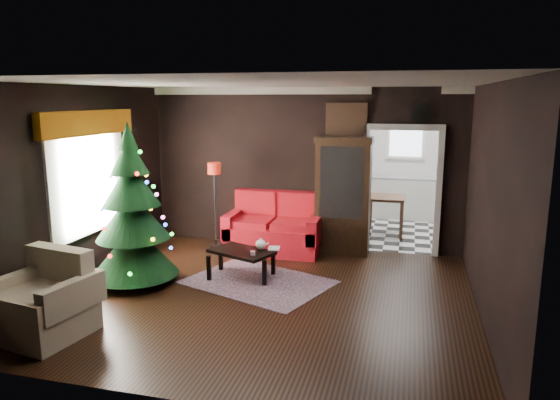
% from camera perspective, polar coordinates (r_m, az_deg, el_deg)
% --- Properties ---
extents(floor, '(5.50, 5.50, 0.00)m').
position_cam_1_polar(floor, '(6.98, -1.88, -10.71)').
color(floor, black).
rests_on(floor, ground).
extents(ceiling, '(5.50, 5.50, 0.00)m').
position_cam_1_polar(ceiling, '(6.48, -2.04, 12.92)').
color(ceiling, white).
rests_on(ceiling, ground).
extents(wall_back, '(5.50, 0.00, 5.50)m').
position_cam_1_polar(wall_back, '(8.98, 2.55, 3.50)').
color(wall_back, black).
rests_on(wall_back, ground).
extents(wall_front, '(5.50, 0.00, 5.50)m').
position_cam_1_polar(wall_front, '(4.31, -11.40, -5.29)').
color(wall_front, black).
rests_on(wall_front, ground).
extents(wall_left, '(0.00, 5.50, 5.50)m').
position_cam_1_polar(wall_left, '(7.81, -21.70, 1.53)').
color(wall_left, black).
rests_on(wall_left, ground).
extents(wall_right, '(0.00, 5.50, 5.50)m').
position_cam_1_polar(wall_right, '(6.39, 22.42, -0.53)').
color(wall_right, black).
rests_on(wall_right, ground).
extents(doorway, '(1.10, 0.10, 2.10)m').
position_cam_1_polar(doorway, '(8.85, 13.37, 0.79)').
color(doorway, white).
rests_on(doorway, ground).
extents(left_window, '(0.05, 1.60, 1.40)m').
position_cam_1_polar(left_window, '(7.94, -20.65, 2.12)').
color(left_window, white).
rests_on(left_window, wall_left).
extents(valance, '(0.12, 2.10, 0.35)m').
position_cam_1_polar(valance, '(7.82, -20.58, 8.05)').
color(valance, '#844106').
rests_on(valance, wall_left).
extents(kitchen_floor, '(3.00, 3.00, 0.00)m').
position_cam_1_polar(kitchen_floor, '(10.54, 13.30, -3.39)').
color(kitchen_floor, white).
rests_on(kitchen_floor, ground).
extents(kitchen_window, '(0.70, 0.06, 0.70)m').
position_cam_1_polar(kitchen_window, '(11.70, 13.85, 6.46)').
color(kitchen_window, white).
rests_on(kitchen_window, ground).
extents(rug, '(2.32, 2.01, 0.01)m').
position_cam_1_polar(rug, '(7.48, -2.44, -9.13)').
color(rug, '#4E404A').
rests_on(rug, ground).
extents(loveseat, '(1.70, 0.90, 1.00)m').
position_cam_1_polar(loveseat, '(8.81, -0.65, -2.60)').
color(loveseat, '#9F0B17').
rests_on(loveseat, ground).
extents(curio_cabinet, '(0.90, 0.45, 1.90)m').
position_cam_1_polar(curio_cabinet, '(8.71, 7.05, 0.17)').
color(curio_cabinet, black).
rests_on(curio_cabinet, ground).
extents(floor_lamp, '(0.26, 0.26, 1.45)m').
position_cam_1_polar(floor_lamp, '(8.77, -7.25, -0.56)').
color(floor_lamp, black).
rests_on(floor_lamp, ground).
extents(christmas_tree, '(1.57, 1.57, 2.35)m').
position_cam_1_polar(christmas_tree, '(7.48, -16.16, -1.24)').
color(christmas_tree, black).
rests_on(christmas_tree, ground).
extents(armchair, '(1.06, 1.06, 0.93)m').
position_cam_1_polar(armchair, '(6.32, -24.95, -9.74)').
color(armchair, tan).
rests_on(armchair, ground).
extents(coffee_table, '(1.05, 0.85, 0.41)m').
position_cam_1_polar(coffee_table, '(7.62, -4.30, -7.09)').
color(coffee_table, black).
rests_on(coffee_table, rug).
extents(teapot, '(0.19, 0.19, 0.16)m').
position_cam_1_polar(teapot, '(7.56, -2.17, -4.93)').
color(teapot, white).
rests_on(teapot, coffee_table).
extents(cup_a, '(0.08, 0.08, 0.05)m').
position_cam_1_polar(cup_a, '(7.61, -2.11, -5.27)').
color(cup_a, white).
rests_on(cup_a, coffee_table).
extents(cup_b, '(0.08, 0.08, 0.06)m').
position_cam_1_polar(cup_b, '(7.32, -3.05, -5.92)').
color(cup_b, silver).
rests_on(cup_b, coffee_table).
extents(book, '(0.17, 0.05, 0.23)m').
position_cam_1_polar(book, '(7.58, -1.30, -4.65)').
color(book, tan).
rests_on(book, coffee_table).
extents(wall_clock, '(0.32, 0.32, 0.06)m').
position_cam_1_polar(wall_clock, '(8.66, 15.43, 9.33)').
color(wall_clock, white).
rests_on(wall_clock, wall_back).
extents(painting, '(0.62, 0.05, 0.52)m').
position_cam_1_polar(painting, '(8.74, 7.41, 8.79)').
color(painting, '#B08245').
rests_on(painting, wall_back).
extents(kitchen_counter, '(1.80, 0.60, 0.90)m').
position_cam_1_polar(kitchen_counter, '(11.61, 13.54, 0.22)').
color(kitchen_counter, silver).
rests_on(kitchen_counter, ground).
extents(kitchen_table, '(0.70, 0.70, 0.75)m').
position_cam_1_polar(kitchen_table, '(10.17, 11.66, -1.68)').
color(kitchen_table, brown).
rests_on(kitchen_table, ground).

